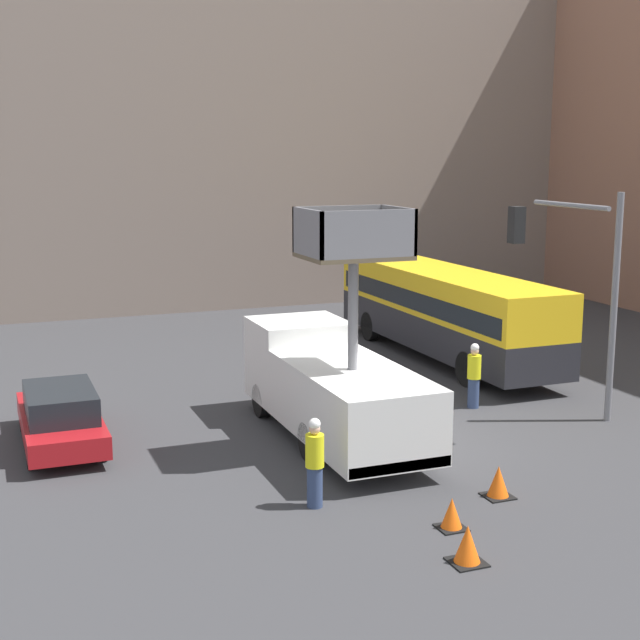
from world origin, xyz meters
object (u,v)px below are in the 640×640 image
(city_bus, at_px, (444,307))
(traffic_cone_mid_road, at_px, (467,545))
(traffic_cone_far_side, at_px, (498,482))
(parked_car_curbside, at_px, (61,416))
(road_worker_directing, at_px, (474,376))
(road_worker_near_truck, at_px, (315,463))
(traffic_light_pole, at_px, (581,271))
(utility_truck, at_px, (332,383))
(traffic_cone_near_truck, at_px, (452,514))

(city_bus, xyz_separation_m, traffic_cone_mid_road, (-7.28, -14.04, -1.49))
(traffic_cone_mid_road, distance_m, traffic_cone_far_side, 3.24)
(traffic_cone_mid_road, relative_size, parked_car_curbside, 0.15)
(road_worker_directing, bearing_deg, road_worker_near_truck, -3.11)
(road_worker_near_truck, relative_size, traffic_cone_far_side, 2.77)
(traffic_light_pole, relative_size, road_worker_near_truck, 3.25)
(road_worker_near_truck, bearing_deg, utility_truck, 20.81)
(traffic_cone_mid_road, xyz_separation_m, parked_car_curbside, (-6.01, 9.11, 0.42))
(traffic_cone_near_truck, bearing_deg, city_bus, 61.72)
(traffic_cone_far_side, bearing_deg, road_worker_directing, 63.61)
(road_worker_directing, relative_size, parked_car_curbside, 0.39)
(traffic_light_pole, distance_m, road_worker_directing, 4.25)
(utility_truck, bearing_deg, traffic_light_pole, -11.31)
(city_bus, height_order, traffic_cone_far_side, city_bus)
(utility_truck, height_order, parked_car_curbside, utility_truck)
(utility_truck, relative_size, traffic_light_pole, 1.22)
(utility_truck, bearing_deg, traffic_cone_near_truck, -89.15)
(road_worker_near_truck, bearing_deg, road_worker_directing, -5.80)
(traffic_cone_near_truck, xyz_separation_m, parked_car_curbside, (-6.47, 7.74, 0.46))
(traffic_cone_mid_road, bearing_deg, traffic_light_pole, 41.77)
(city_bus, distance_m, road_worker_directing, 6.16)
(city_bus, distance_m, traffic_cone_mid_road, 15.88)
(traffic_light_pole, relative_size, parked_car_curbside, 1.29)
(traffic_cone_near_truck, height_order, traffic_cone_mid_road, traffic_cone_mid_road)
(traffic_light_pole, bearing_deg, traffic_cone_mid_road, -138.23)
(traffic_cone_far_side, bearing_deg, parked_car_curbside, 140.67)
(traffic_cone_near_truck, relative_size, parked_car_curbside, 0.13)
(road_worker_near_truck, bearing_deg, traffic_cone_far_side, -56.20)
(traffic_light_pole, bearing_deg, utility_truck, 168.69)
(traffic_cone_near_truck, xyz_separation_m, traffic_cone_far_side, (1.69, 1.04, 0.03))
(road_worker_near_truck, relative_size, parked_car_curbside, 0.40)
(road_worker_directing, distance_m, traffic_cone_mid_road, 9.80)
(traffic_cone_near_truck, bearing_deg, utility_truck, 90.85)
(traffic_light_pole, bearing_deg, city_bus, 86.02)
(utility_truck, xyz_separation_m, traffic_cone_near_truck, (0.09, -5.89, -1.15))
(road_worker_near_truck, xyz_separation_m, traffic_cone_mid_road, (1.59, -3.32, -0.61))
(road_worker_near_truck, height_order, traffic_cone_far_side, road_worker_near_truck)
(utility_truck, bearing_deg, parked_car_curbside, 163.91)
(utility_truck, relative_size, parked_car_curbside, 1.57)
(traffic_cone_mid_road, height_order, parked_car_curbside, parked_car_curbside)
(traffic_cone_far_side, bearing_deg, traffic_cone_mid_road, -131.79)
(city_bus, xyz_separation_m, road_worker_directing, (-2.18, -5.69, -0.89))
(utility_truck, height_order, traffic_cone_far_side, utility_truck)
(road_worker_directing, xyz_separation_m, traffic_cone_mid_road, (-5.10, -8.34, -0.60))
(road_worker_near_truck, bearing_deg, city_bus, 7.69)
(city_bus, bearing_deg, traffic_light_pole, 160.22)
(parked_car_curbside, bearing_deg, traffic_light_pole, -13.73)
(utility_truck, bearing_deg, road_worker_directing, 12.83)
(traffic_cone_far_side, bearing_deg, city_bus, 66.23)
(road_worker_near_truck, distance_m, parked_car_curbside, 7.29)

